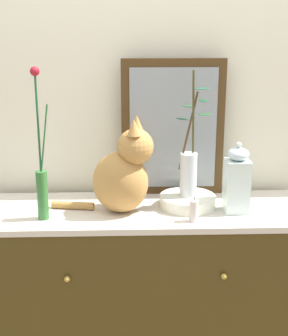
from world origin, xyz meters
The scene contains 9 objects.
wall_back centered at (0.00, 0.29, 1.30)m, with size 4.40×0.08×2.60m, color silver.
sideboard centered at (0.00, 0.00, 0.46)m, with size 1.40×0.45×0.92m.
mirror_leaning centered at (0.13, 0.19, 1.22)m, with size 0.46×0.03×0.61m.
cat_sitting centered at (-0.09, -0.03, 1.08)m, with size 0.43×0.22×0.40m.
vase_slim_green centered at (-0.41, -0.09, 1.08)m, with size 0.06×0.04×0.60m.
bowl_porcelain centered at (0.19, 0.02, 0.94)m, with size 0.24×0.24×0.05m, color white.
vase_glass_clear centered at (0.19, 0.02, 1.09)m, with size 0.16×0.17×0.53m.
jar_lidded_porcelain centered at (0.38, -0.04, 1.05)m, with size 0.10×0.10×0.30m.
candle_pillar centered at (0.19, -0.14, 0.96)m, with size 0.04×0.04×0.10m.
Camera 1 is at (-0.07, -1.98, 1.70)m, focal length 53.87 mm.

